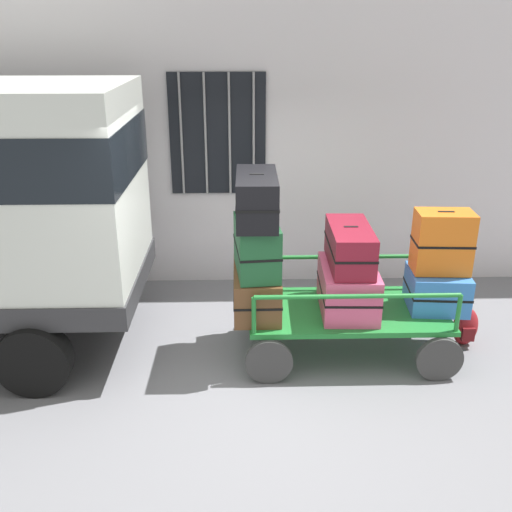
{
  "coord_description": "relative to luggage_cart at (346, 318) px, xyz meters",
  "views": [
    {
      "loc": [
        -0.12,
        -4.92,
        3.24
      ],
      "look_at": [
        0.02,
        0.45,
        1.11
      ],
      "focal_mm": 40.51,
      "sensor_mm": 36.0,
      "label": 1
    }
  ],
  "objects": [
    {
      "name": "cart_railing",
      "position": [
        0.0,
        0.0,
        0.43
      ],
      "size": [
        2.0,
        1.05,
        0.4
      ],
      "color": "#1E722D",
      "rests_on": "luggage_cart"
    },
    {
      "name": "ground_plane",
      "position": [
        -0.97,
        -0.45,
        -0.41
      ],
      "size": [
        40.0,
        40.0,
        0.0
      ],
      "primitive_type": "plane",
      "color": "slate"
    },
    {
      "name": "suitcase_center_bottom",
      "position": [
        0.94,
        0.02,
        0.31
      ],
      "size": [
        0.64,
        0.64,
        0.4
      ],
      "color": "#3372C6",
      "rests_on": "luggage_cart"
    },
    {
      "name": "suitcase_left_bottom",
      "position": [
        -0.94,
        0.02,
        0.33
      ],
      "size": [
        0.48,
        0.94,
        0.45
      ],
      "color": "brown",
      "rests_on": "luggage_cart"
    },
    {
      "name": "luggage_cart",
      "position": [
        0.0,
        0.0,
        0.0
      ],
      "size": [
        2.13,
        1.18,
        0.51
      ],
      "color": "#1E722D",
      "rests_on": "ground"
    },
    {
      "name": "suitcase_left_top",
      "position": [
        -0.94,
        -0.03,
        1.32
      ],
      "size": [
        0.41,
        0.91,
        0.47
      ],
      "color": "black",
      "rests_on": "suitcase_left_middle"
    },
    {
      "name": "suitcase_center_middle",
      "position": [
        0.94,
        0.03,
        0.83
      ],
      "size": [
        0.59,
        0.39,
        0.64
      ],
      "color": "orange",
      "rests_on": "suitcase_center_bottom"
    },
    {
      "name": "suitcase_midleft_middle",
      "position": [
        0.0,
        0.03,
        0.79
      ],
      "size": [
        0.44,
        0.91,
        0.41
      ],
      "color": "maroon",
      "rests_on": "suitcase_midleft_bottom"
    },
    {
      "name": "backpack",
      "position": [
        1.34,
        0.11,
        -0.19
      ],
      "size": [
        0.27,
        0.22,
        0.44
      ],
      "color": "maroon",
      "rests_on": "ground"
    },
    {
      "name": "building_wall",
      "position": [
        -0.97,
        2.07,
        2.09
      ],
      "size": [
        12.0,
        0.38,
        5.0
      ],
      "color": "silver",
      "rests_on": "ground"
    },
    {
      "name": "suitcase_midleft_bottom",
      "position": [
        -0.0,
        -0.01,
        0.34
      ],
      "size": [
        0.59,
        0.9,
        0.48
      ],
      "color": "#CC4C72",
      "rests_on": "luggage_cart"
    },
    {
      "name": "suitcase_left_middle",
      "position": [
        -0.94,
        -0.03,
        0.82
      ],
      "size": [
        0.47,
        0.8,
        0.53
      ],
      "color": "#194C28",
      "rests_on": "suitcase_left_bottom"
    }
  ]
}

